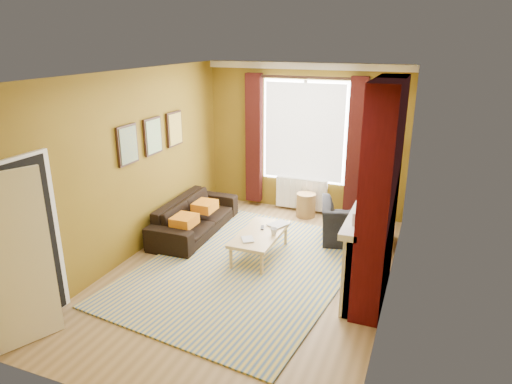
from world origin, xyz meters
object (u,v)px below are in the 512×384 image
coffee_table (260,235)px  floor_lamp (385,156)px  wicker_stool (306,205)px  armchair (354,223)px  sofa (195,216)px

coffee_table → floor_lamp: size_ratio=0.73×
wicker_stool → floor_lamp: (1.36, 0.00, 1.08)m
floor_lamp → armchair: bearing=-110.9°
coffee_table → wicker_stool: 1.90m
wicker_stool → floor_lamp: floor_lamp is taller
sofa → armchair: 2.69m
sofa → floor_lamp: (2.95, 1.43, 1.01)m
sofa → armchair: armchair is taller
sofa → coffee_table: 1.45m
sofa → wicker_stool: (1.59, 1.43, -0.07)m
sofa → floor_lamp: size_ratio=1.23×
coffee_table → wicker_stool: bearing=83.9°
coffee_table → floor_lamp: (1.57, 1.88, 0.94)m
wicker_stool → floor_lamp: bearing=0.0°
coffee_table → armchair: bearing=40.0°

